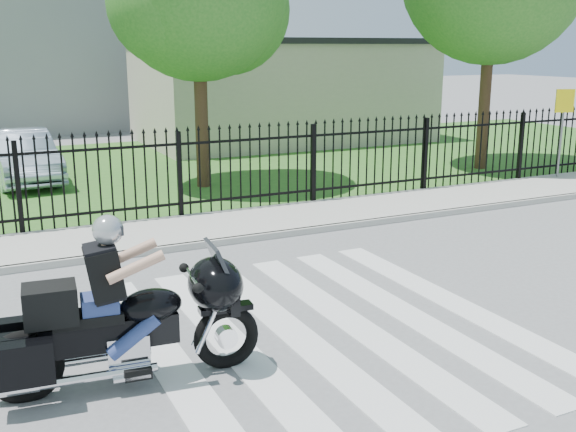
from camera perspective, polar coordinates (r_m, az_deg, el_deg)
name	(u,v)px	position (r m, az deg, el deg)	size (l,w,h in m)	color
ground	(325,329)	(8.49, 3.17, -9.54)	(120.00, 120.00, 0.00)	slate
crosswalk	(325,329)	(8.48, 3.17, -9.51)	(5.00, 5.50, 0.01)	silver
sidewalk	(197,229)	(12.82, -7.70, -1.12)	(40.00, 2.00, 0.12)	#ADAAA3
curb	(215,243)	(11.91, -6.18, -2.26)	(40.00, 0.12, 0.12)	#ADAAA3
grass_strip	(118,172)	(19.46, -14.22, 3.65)	(40.00, 12.00, 0.02)	#2B6121
iron_fence	(180,177)	(13.57, -9.15, 3.32)	(26.00, 0.04, 1.80)	black
building_low	(282,93)	(25.27, -0.50, 10.37)	(10.00, 6.00, 3.50)	#B6AD97
building_low_roof	(282,41)	(25.21, -0.51, 14.57)	(10.20, 6.20, 0.20)	black
motorcycle_rider	(119,315)	(7.11, -14.09, -8.16)	(2.80, 1.03, 1.85)	black
parked_car	(22,156)	(18.55, -21.62, 4.71)	(1.41, 4.05, 1.34)	#9FB0C8
traffic_sign	(563,115)	(18.72, 22.29, 7.94)	(0.47, 0.20, 2.25)	slate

